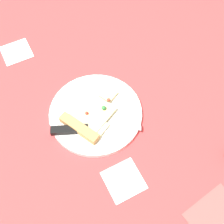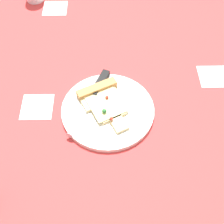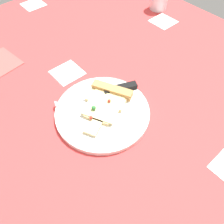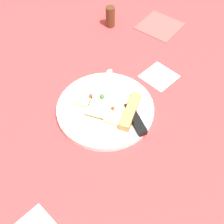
{
  "view_description": "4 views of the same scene",
  "coord_description": "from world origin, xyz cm",
  "px_view_note": "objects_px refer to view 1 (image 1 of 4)",
  "views": [
    {
      "loc": [
        19.18,
        34.56,
        69.28
      ],
      "look_at": [
        1.48,
        0.23,
        2.05
      ],
      "focal_mm": 44.89,
      "sensor_mm": 36.0,
      "label": 1
    },
    {
      "loc": [
        -41.24,
        -2.71,
        65.9
      ],
      "look_at": [
        2.4,
        -3.38,
        4.01
      ],
      "focal_mm": 45.57,
      "sensor_mm": 36.0,
      "label": 2
    },
    {
      "loc": [
        -17.19,
        -32.02,
        49.73
      ],
      "look_at": [
        6.14,
        -5.41,
        3.14
      ],
      "focal_mm": 35.57,
      "sensor_mm": 36.0,
      "label": 3
    },
    {
      "loc": [
        43.98,
        -38.29,
        65.76
      ],
      "look_at": [
        9.38,
        -3.69,
        4.21
      ],
      "focal_mm": 50.04,
      "sensor_mm": 36.0,
      "label": 4
    }
  ],
  "objects_px": {
    "plate": "(96,113)",
    "pizza_slice": "(90,117)",
    "knife": "(87,130)",
    "napkin": "(221,222)"
  },
  "relations": [
    {
      "from": "plate",
      "to": "knife",
      "type": "bearing_deg",
      "value": 44.28
    },
    {
      "from": "plate",
      "to": "napkin",
      "type": "height_order",
      "value": "plate"
    },
    {
      "from": "knife",
      "to": "pizza_slice",
      "type": "bearing_deg",
      "value": 169.03
    },
    {
      "from": "napkin",
      "to": "knife",
      "type": "bearing_deg",
      "value": -62.65
    },
    {
      "from": "plate",
      "to": "knife",
      "type": "relative_size",
      "value": 1.14
    },
    {
      "from": "pizza_slice",
      "to": "napkin",
      "type": "distance_m",
      "value": 0.41
    },
    {
      "from": "plate",
      "to": "pizza_slice",
      "type": "bearing_deg",
      "value": 26.7
    },
    {
      "from": "plate",
      "to": "napkin",
      "type": "xyz_separation_m",
      "value": [
        -0.14,
        0.39,
        -0.01
      ]
    },
    {
      "from": "knife",
      "to": "napkin",
      "type": "relative_size",
      "value": 1.76
    },
    {
      "from": "napkin",
      "to": "plate",
      "type": "bearing_deg",
      "value": -71.05
    }
  ]
}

